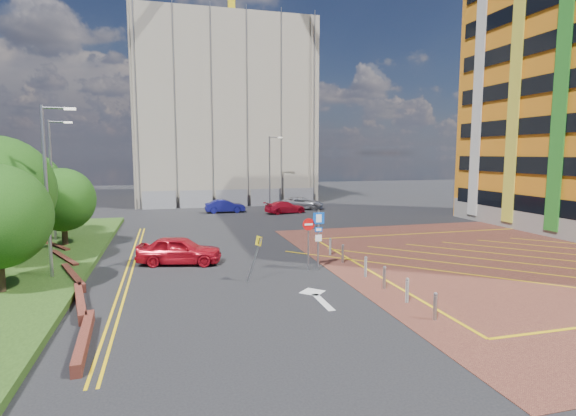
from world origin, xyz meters
name	(u,v)px	position (x,y,z in m)	size (l,w,h in m)	color
ground	(315,275)	(0.00, 0.00, 0.00)	(140.00, 140.00, 0.00)	black
forecourt	(542,258)	(14.00, 0.00, 0.01)	(26.00, 26.00, 0.02)	brown
retaining_wall	(68,277)	(-11.80, 2.00, 0.20)	(6.06, 20.33, 0.40)	brown
tree_c	(63,200)	(-13.50, 10.00, 3.19)	(4.00, 4.00, 4.90)	#3D2B1C
tree_d	(23,187)	(-16.50, 13.00, 3.87)	(5.00, 5.00, 6.08)	#3D2B1C
lamp_left_near	(48,185)	(-12.42, 2.00, 4.66)	(1.53, 0.16, 8.00)	#9EA0A8
lamp_left_far	(53,175)	(-14.42, 12.00, 4.66)	(1.53, 0.16, 8.00)	#9EA0A8
lamp_back	(270,169)	(4.08, 28.00, 4.36)	(1.53, 0.16, 8.00)	#9EA0A8
sign_cluster	(315,233)	(0.30, 0.98, 1.95)	(1.17, 0.12, 3.20)	#9EA0A8
warning_sign	(256,253)	(-3.12, -0.45, 1.43)	(0.82, 0.43, 2.24)	#9EA0A8
bollard_row	(371,271)	(2.30, -1.67, 0.47)	(0.14, 11.14, 0.90)	#9EA0A8
construction_building	(220,116)	(0.00, 40.00, 11.00)	(21.20, 19.20, 22.00)	gray
construction_fence	(240,198)	(1.00, 30.00, 1.00)	(21.60, 0.06, 2.00)	gray
car_red_left	(179,250)	(-6.54, 4.16, 0.78)	(1.85, 4.59, 1.57)	red
car_blue_back	(225,206)	(-1.39, 25.24, 0.67)	(1.42, 4.07, 1.34)	navy
car_red_back	(285,207)	(4.50, 23.12, 0.62)	(1.73, 4.27, 1.24)	#B10F23
car_silver_back	(302,203)	(7.10, 25.91, 0.67)	(2.22, 4.81, 1.34)	#ADAEB4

